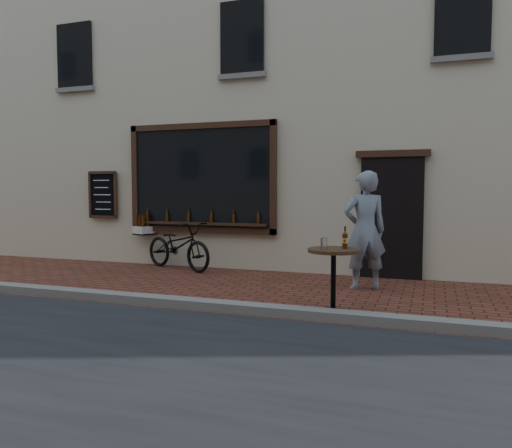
% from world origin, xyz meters
% --- Properties ---
extents(ground, '(90.00, 90.00, 0.00)m').
position_xyz_m(ground, '(0.00, 0.00, 0.00)').
color(ground, '#51291A').
rests_on(ground, ground).
extents(kerb, '(90.00, 0.25, 0.12)m').
position_xyz_m(kerb, '(0.00, 0.20, 0.06)').
color(kerb, slate).
rests_on(kerb, ground).
extents(shop_building, '(28.00, 6.20, 10.00)m').
position_xyz_m(shop_building, '(0.00, 6.50, 5.00)').
color(shop_building, beige).
rests_on(shop_building, ground).
extents(cargo_bicycle, '(2.19, 1.33, 1.04)m').
position_xyz_m(cargo_bicycle, '(-2.27, 3.08, 0.49)').
color(cargo_bicycle, black).
rests_on(cargo_bicycle, ground).
extents(bistro_table, '(0.67, 0.67, 1.15)m').
position_xyz_m(bistro_table, '(1.41, 0.50, 0.61)').
color(bistro_table, black).
rests_on(bistro_table, ground).
extents(pedestrian, '(0.83, 0.71, 1.92)m').
position_xyz_m(pedestrian, '(1.58, 2.29, 0.96)').
color(pedestrian, slate).
rests_on(pedestrian, ground).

